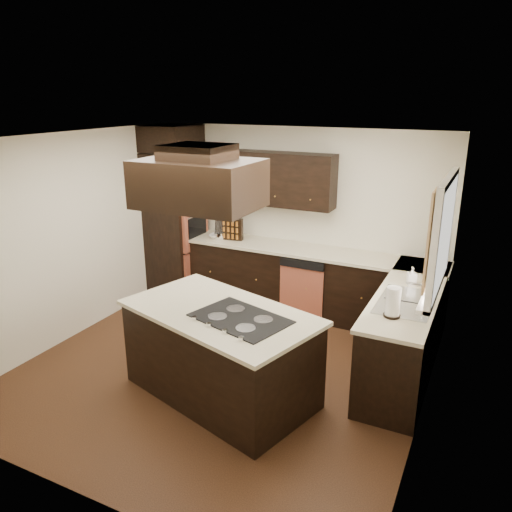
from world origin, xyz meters
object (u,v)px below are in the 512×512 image
object	(u,v)px
range_hood	(199,184)
spice_rack	(230,229)
oven_column	(176,224)
island	(221,355)

from	to	relation	value
range_hood	spice_rack	size ratio (longest dim) A/B	2.85
oven_column	spice_rack	distance (m)	0.90
oven_column	range_hood	size ratio (longest dim) A/B	2.02
island	range_hood	xyz separation A→B (m)	(-0.12, -0.10, 1.72)
oven_column	island	distance (m)	3.00
range_hood	oven_column	bearing A→B (deg)	129.74
oven_column	island	world-z (taller)	oven_column
spice_rack	range_hood	bearing A→B (deg)	-78.81
island	spice_rack	size ratio (longest dim) A/B	5.00
range_hood	island	bearing A→B (deg)	40.62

